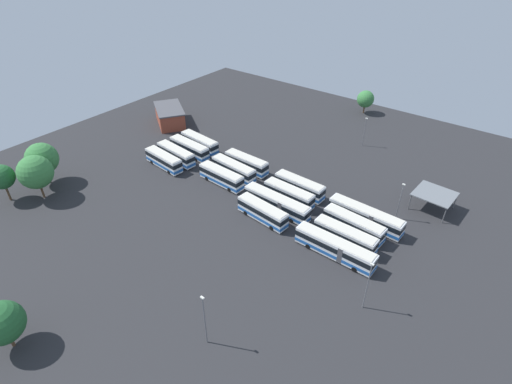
# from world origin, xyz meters

# --- Properties ---
(ground_plane) EXTENTS (125.72, 125.72, 0.00)m
(ground_plane) POSITION_xyz_m (0.00, 0.00, 0.00)
(ground_plane) COLOR #28282B
(bus_row0_slot0) EXTENTS (14.93, 3.18, 3.63)m
(bus_row0_slot0) POSITION_xyz_m (-23.75, -4.43, 1.91)
(bus_row0_slot0) COLOR silver
(bus_row0_slot0) RESTS_ON ground_plane
(bus_row0_slot1) EXTENTS (12.11, 3.48, 3.63)m
(bus_row0_slot1) POSITION_xyz_m (-23.09, -0.66, 1.91)
(bus_row0_slot1) COLOR silver
(bus_row0_slot1) RESTS_ON ground_plane
(bus_row0_slot2) EXTENTS (11.81, 2.92, 3.63)m
(bus_row0_slot2) POSITION_xyz_m (-23.29, 3.27, 1.91)
(bus_row0_slot2) COLOR silver
(bus_row0_slot2) RESTS_ON ground_plane
(bus_row0_slot3) EXTENTS (14.89, 2.88, 3.63)m
(bus_row0_slot3) POSITION_xyz_m (-23.36, 7.11, 1.91)
(bus_row0_slot3) COLOR silver
(bus_row0_slot3) RESTS_ON ground_plane
(bus_row1_slot0) EXTENTS (11.51, 3.03, 3.63)m
(bus_row1_slot0) POSITION_xyz_m (-8.05, -5.56, 1.91)
(bus_row1_slot0) COLOR silver
(bus_row1_slot0) RESTS_ON ground_plane
(bus_row1_slot1) EXTENTS (11.25, 3.01, 3.63)m
(bus_row1_slot1) POSITION_xyz_m (-7.98, -1.60, 1.91)
(bus_row1_slot1) COLOR silver
(bus_row1_slot1) RESTS_ON ground_plane
(bus_row1_slot2) EXTENTS (14.92, 3.11, 3.63)m
(bus_row1_slot2) POSITION_xyz_m (-7.78, 2.48, 1.91)
(bus_row1_slot2) COLOR silver
(bus_row1_slot2) RESTS_ON ground_plane
(bus_row1_slot3) EXTENTS (11.35, 3.68, 3.63)m
(bus_row1_slot3) POSITION_xyz_m (-7.19, 6.48, 1.91)
(bus_row1_slot3) COLOR silver
(bus_row1_slot3) RESTS_ON ground_plane
(bus_row2_slot0) EXTENTS (11.37, 2.97, 3.63)m
(bus_row2_slot0) POSITION_xyz_m (7.09, -6.33, 1.91)
(bus_row2_slot0) COLOR silver
(bus_row2_slot0) RESTS_ON ground_plane
(bus_row2_slot1) EXTENTS (11.86, 3.58, 3.63)m
(bus_row2_slot1) POSITION_xyz_m (7.63, -2.34, 1.91)
(bus_row2_slot1) COLOR silver
(bus_row2_slot1) RESTS_ON ground_plane
(bus_row2_slot2) EXTENTS (11.46, 3.16, 3.63)m
(bus_row2_slot2) POSITION_xyz_m (7.80, 1.66, 1.91)
(bus_row2_slot2) COLOR silver
(bus_row2_slot2) RESTS_ON ground_plane
(bus_row3_slot0) EXTENTS (11.77, 3.71, 3.63)m
(bus_row3_slot0) POSITION_xyz_m (22.99, -7.13, 1.91)
(bus_row3_slot0) COLOR silver
(bus_row3_slot0) RESTS_ON ground_plane
(bus_row3_slot1) EXTENTS (11.95, 3.34, 3.63)m
(bus_row3_slot1) POSITION_xyz_m (22.96, -3.45, 1.91)
(bus_row3_slot1) COLOR silver
(bus_row3_slot1) RESTS_ON ground_plane
(bus_row3_slot2) EXTENTS (11.71, 3.75, 3.63)m
(bus_row3_slot2) POSITION_xyz_m (23.32, 0.74, 1.91)
(bus_row3_slot2) COLOR silver
(bus_row3_slot2) RESTS_ON ground_plane
(bus_row3_slot3) EXTENTS (11.25, 3.67, 3.63)m
(bus_row3_slot3) POSITION_xyz_m (23.49, 4.49, 1.91)
(bus_row3_slot3) COLOR silver
(bus_row3_slot3) RESTS_ON ground_plane
(depot_building) EXTENTS (14.42, 12.93, 4.92)m
(depot_building) POSITION_xyz_m (40.65, -13.23, 2.48)
(depot_building) COLOR #99422D
(depot_building) RESTS_ON ground_plane
(maintenance_shelter) EXTENTS (7.88, 7.34, 3.75)m
(maintenance_shelter) POSITION_xyz_m (-32.38, -17.39, 3.55)
(maintenance_shelter) COLOR slate
(maintenance_shelter) RESTS_ON ground_plane
(lamp_post_mid_lot) EXTENTS (0.56, 0.28, 8.19)m
(lamp_post_mid_lot) POSITION_xyz_m (-27.91, -9.81, 4.51)
(lamp_post_mid_lot) COLOR slate
(lamp_post_mid_lot) RESTS_ON ground_plane
(lamp_post_by_building) EXTENTS (0.56, 0.28, 9.32)m
(lamp_post_by_building) POSITION_xyz_m (-17.57, 33.38, 5.08)
(lamp_post_by_building) COLOR slate
(lamp_post_by_building) RESTS_ON ground_plane
(lamp_post_far_corner) EXTENTS (0.56, 0.28, 9.16)m
(lamp_post_far_corner) POSITION_xyz_m (-32.24, 14.47, 5.00)
(lamp_post_far_corner) COLOR slate
(lamp_post_far_corner) RESTS_ON ground_plane
(lamp_post_near_entrance) EXTENTS (0.56, 0.28, 7.76)m
(lamp_post_near_entrance) POSITION_xyz_m (-9.29, -34.39, 4.29)
(lamp_post_near_entrance) COLOR slate
(lamp_post_near_entrance) RESTS_ON ground_plane
(tree_east_edge) EXTENTS (7.02, 7.02, 9.79)m
(tree_east_edge) POSITION_xyz_m (34.37, 28.64, 6.27)
(tree_east_edge) COLOR brown
(tree_east_edge) RESTS_ON ground_plane
(tree_west_edge) EXTENTS (5.94, 5.94, 7.84)m
(tree_west_edge) POSITION_xyz_m (3.44, 50.14, 4.86)
(tree_west_edge) COLOR brown
(tree_west_edge) RESTS_ON ground_plane
(tree_northwest) EXTENTS (5.11, 5.11, 8.26)m
(tree_northwest) POSITION_xyz_m (39.04, 33.46, 5.69)
(tree_northwest) COLOR brown
(tree_northwest) RESTS_ON ground_plane
(tree_northeast) EXTENTS (6.87, 6.87, 9.61)m
(tree_northeast) POSITION_xyz_m (38.87, 24.82, 6.17)
(tree_northeast) COLOR brown
(tree_northeast) RESTS_ON ground_plane
(tree_north_edge) EXTENTS (5.04, 5.04, 7.00)m
(tree_north_edge) POSITION_xyz_m (-0.32, -54.34, 4.46)
(tree_north_edge) COLOR brown
(tree_north_edge) RESTS_ON ground_plane
(puddle_back_corner) EXTENTS (3.51, 3.51, 0.01)m
(puddle_back_corner) POSITION_xyz_m (-9.49, -8.20, 0.00)
(puddle_back_corner) COLOR black
(puddle_back_corner) RESTS_ON ground_plane
(puddle_between_rows) EXTENTS (3.39, 3.39, 0.01)m
(puddle_between_rows) POSITION_xyz_m (13.06, -9.69, 0.00)
(puddle_between_rows) COLOR black
(puddle_between_rows) RESTS_ON ground_plane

